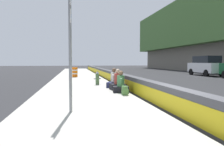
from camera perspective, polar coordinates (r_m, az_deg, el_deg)
name	(u,v)px	position (r m, az deg, el deg)	size (l,w,h in m)	color
ground_plane	(176,115)	(6.93, 16.69, -10.69)	(160.00, 160.00, 0.00)	#2B2B2D
sidewalk_strip	(89,117)	(6.21, -6.15, -11.53)	(80.00, 4.40, 0.14)	#B5B2A8
jersey_barrier	(176,101)	(6.84, 16.71, -7.24)	(76.00, 0.45, 0.85)	#47474C
route_sign_post	(70,42)	(6.43, -11.08, 8.16)	(0.44, 0.09, 3.60)	gray
fire_hydrant	(97,78)	(13.85, -3.92, -1.26)	(0.26, 0.46, 0.88)	#47663D
seated_person_foreground	(121,85)	(10.46, 2.34, -3.33)	(0.73, 0.83, 1.05)	black
seated_person_middle	(118,83)	(11.43, 1.56, -2.70)	(0.74, 0.84, 1.10)	black
seated_person_rear	(114,81)	(12.35, 0.55, -2.24)	(0.91, 0.98, 1.12)	#23284C
backpack	(125,91)	(9.61, 3.45, -4.71)	(0.32, 0.28, 0.40)	#4C7A3D
construction_barrel	(75,72)	(20.98, -9.89, 0.26)	(0.54, 0.54, 0.95)	orange
parked_car_fourth	(206,65)	(27.08, 23.78, 1.86)	(4.82, 2.09, 2.28)	silver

